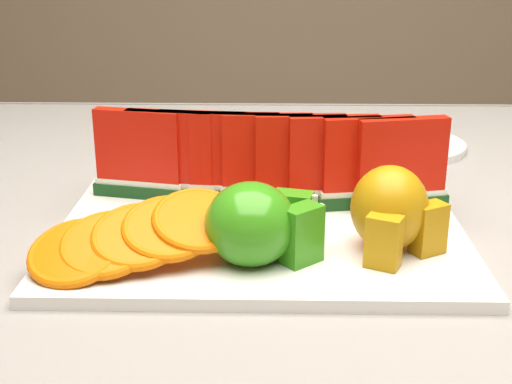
# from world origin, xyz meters

# --- Properties ---
(table) EXTENTS (1.40, 0.90, 0.75)m
(table) POSITION_xyz_m (0.00, 0.00, 0.65)
(table) COLOR #482D1D
(table) RESTS_ON ground
(tablecloth) EXTENTS (1.53, 1.03, 0.20)m
(tablecloth) POSITION_xyz_m (0.00, 0.00, 0.72)
(tablecloth) COLOR gray
(tablecloth) RESTS_ON table
(platter) EXTENTS (0.40, 0.30, 0.01)m
(platter) POSITION_xyz_m (-0.04, -0.08, 0.76)
(platter) COLOR silver
(platter) RESTS_ON tablecloth
(apple_cluster) EXTENTS (0.12, 0.10, 0.08)m
(apple_cluster) POSITION_xyz_m (-0.04, -0.15, 0.80)
(apple_cluster) COLOR #1E811D
(apple_cluster) RESTS_ON platter
(pear_cluster) EXTENTS (0.09, 0.09, 0.08)m
(pear_cluster) POSITION_xyz_m (0.08, -0.13, 0.81)
(pear_cluster) COLOR #A98A18
(pear_cluster) RESTS_ON platter
(side_plate) EXTENTS (0.23, 0.23, 0.01)m
(side_plate) POSITION_xyz_m (0.16, 0.24, 0.76)
(side_plate) COLOR silver
(side_plate) RESTS_ON tablecloth
(fork) EXTENTS (0.08, 0.19, 0.00)m
(fork) POSITION_xyz_m (-0.12, 0.21, 0.76)
(fork) COLOR silver
(fork) RESTS_ON tablecloth
(watermelon_row) EXTENTS (0.39, 0.07, 0.10)m
(watermelon_row) POSITION_xyz_m (-0.03, -0.01, 0.82)
(watermelon_row) COLOR #0F3E15
(watermelon_row) RESTS_ON platter
(orange_fan_front) EXTENTS (0.21, 0.13, 0.06)m
(orange_fan_front) POSITION_xyz_m (-0.14, -0.16, 0.80)
(orange_fan_front) COLOR #F46500
(orange_fan_front) RESTS_ON platter
(orange_fan_back) EXTENTS (0.32, 0.10, 0.04)m
(orange_fan_back) POSITION_xyz_m (-0.04, 0.06, 0.79)
(orange_fan_back) COLOR #F46500
(orange_fan_back) RESTS_ON platter
(tangerine_segments) EXTENTS (0.16, 0.05, 0.02)m
(tangerine_segments) POSITION_xyz_m (-0.04, -0.06, 0.78)
(tangerine_segments) COLOR orange
(tangerine_segments) RESTS_ON platter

